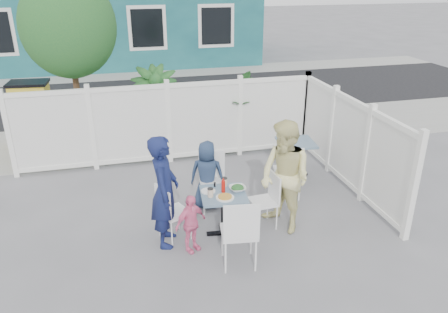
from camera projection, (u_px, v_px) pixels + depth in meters
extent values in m
plane|color=slate|center=(186.00, 223.00, 6.72)|extent=(80.00, 80.00, 0.00)
cube|color=gray|center=(158.00, 138.00, 10.10)|extent=(24.00, 2.60, 0.01)
cube|color=black|center=(145.00, 96.00, 13.39)|extent=(24.00, 5.00, 0.01)
cube|color=gray|center=(138.00, 74.00, 16.15)|extent=(24.00, 1.60, 0.01)
cube|color=black|center=(46.00, 31.00, 15.21)|extent=(1.20, 0.04, 1.40)
cube|color=black|center=(161.00, 28.00, 16.12)|extent=(1.20, 0.04, 1.40)
cube|color=white|center=(169.00, 123.00, 8.55)|extent=(5.80, 0.04, 1.40)
cube|color=white|center=(167.00, 86.00, 8.26)|extent=(5.86, 0.08, 0.08)
cube|color=white|center=(171.00, 158.00, 8.85)|extent=(5.86, 0.08, 0.12)
cube|color=white|center=(348.00, 142.00, 7.60)|extent=(0.04, 3.60, 1.40)
cube|color=white|center=(353.00, 101.00, 7.31)|extent=(0.08, 3.66, 0.08)
cube|color=white|center=(343.00, 181.00, 7.90)|extent=(0.08, 3.66, 0.12)
cylinder|color=#382316|center=(78.00, 98.00, 8.82)|extent=(0.12, 0.12, 2.40)
ellipsoid|color=#1A5025|center=(68.00, 26.00, 8.26)|extent=(1.80, 1.62, 1.98)
cube|color=gold|center=(33.00, 116.00, 9.41)|extent=(0.78, 0.59, 1.37)
imported|color=#1A5025|center=(154.00, 110.00, 9.10)|extent=(1.13, 1.13, 1.79)
imported|color=#1A5025|center=(224.00, 111.00, 9.39)|extent=(1.58, 1.70, 1.55)
cube|color=#495E7E|center=(224.00, 195.00, 6.18)|extent=(0.70, 0.70, 0.04)
cylinder|color=black|center=(224.00, 215.00, 6.31)|extent=(0.07, 0.07, 0.62)
cube|color=black|center=(224.00, 233.00, 6.43)|extent=(0.50, 0.13, 0.04)
cube|color=black|center=(224.00, 233.00, 6.43)|extent=(0.13, 0.50, 0.04)
cube|color=#495E7E|center=(296.00, 143.00, 8.00)|extent=(0.71, 0.71, 0.04)
cylinder|color=black|center=(295.00, 159.00, 8.13)|extent=(0.07, 0.07, 0.63)
cube|color=black|center=(294.00, 174.00, 8.26)|extent=(0.51, 0.13, 0.04)
cube|color=black|center=(294.00, 174.00, 8.26)|extent=(0.13, 0.51, 0.04)
cube|color=white|center=(175.00, 212.00, 6.19)|extent=(0.50, 0.51, 0.04)
cube|color=white|center=(163.00, 202.00, 6.00)|extent=(0.18, 0.37, 0.42)
cylinder|color=white|center=(178.00, 217.00, 6.48)|extent=(0.02, 0.02, 0.42)
cylinder|color=white|center=(191.00, 226.00, 6.24)|extent=(0.02, 0.02, 0.42)
cylinder|color=white|center=(160.00, 224.00, 6.30)|extent=(0.02, 0.02, 0.42)
cylinder|color=white|center=(172.00, 234.00, 6.06)|extent=(0.02, 0.02, 0.42)
cube|color=white|center=(263.00, 202.00, 6.49)|extent=(0.40, 0.41, 0.04)
cube|color=white|center=(274.00, 186.00, 6.45)|extent=(0.06, 0.38, 0.41)
cylinder|color=white|center=(257.00, 221.00, 6.38)|extent=(0.02, 0.02, 0.41)
cylinder|color=white|center=(249.00, 210.00, 6.67)|extent=(0.02, 0.02, 0.41)
cylinder|color=white|center=(277.00, 217.00, 6.47)|extent=(0.02, 0.02, 0.41)
cylinder|color=white|center=(268.00, 207.00, 6.76)|extent=(0.02, 0.02, 0.41)
cube|color=white|center=(214.00, 183.00, 6.95)|extent=(0.45, 0.43, 0.04)
cube|color=white|center=(212.00, 164.00, 7.03)|extent=(0.42, 0.06, 0.45)
cylinder|color=white|center=(227.00, 200.00, 6.92)|extent=(0.02, 0.02, 0.45)
cylinder|color=white|center=(204.00, 202.00, 6.86)|extent=(0.02, 0.02, 0.45)
cylinder|color=white|center=(223.00, 190.00, 7.23)|extent=(0.02, 0.02, 0.45)
cylinder|color=white|center=(201.00, 192.00, 7.17)|extent=(0.02, 0.02, 0.45)
cube|color=white|center=(239.00, 232.00, 5.61)|extent=(0.51, 0.49, 0.04)
cube|color=white|center=(242.00, 223.00, 5.31)|extent=(0.45, 0.09, 0.49)
cylinder|color=white|center=(222.00, 241.00, 5.85)|extent=(0.03, 0.03, 0.49)
cylinder|color=white|center=(251.00, 239.00, 5.89)|extent=(0.03, 0.03, 0.49)
cylinder|color=white|center=(226.00, 257.00, 5.52)|extent=(0.03, 0.03, 0.49)
cylinder|color=white|center=(256.00, 255.00, 5.56)|extent=(0.03, 0.03, 0.49)
cube|color=white|center=(287.00, 171.00, 7.35)|extent=(0.51, 0.50, 0.04)
cube|color=white|center=(290.00, 162.00, 7.06)|extent=(0.43, 0.12, 0.47)
cylinder|color=white|center=(274.00, 179.00, 7.59)|extent=(0.02, 0.02, 0.47)
cylinder|color=white|center=(296.00, 179.00, 7.61)|extent=(0.02, 0.02, 0.47)
cylinder|color=white|center=(277.00, 188.00, 7.27)|extent=(0.02, 0.02, 0.47)
cylinder|color=white|center=(299.00, 188.00, 7.28)|extent=(0.02, 0.02, 0.47)
imported|color=#131B48|center=(164.00, 192.00, 5.94)|extent=(0.51, 0.66, 1.62)
imported|color=#E0D24C|center=(285.00, 177.00, 6.27)|extent=(0.90, 1.00, 1.68)
imported|color=navy|center=(207.00, 175.00, 6.98)|extent=(0.64, 0.51, 1.13)
imported|color=pink|center=(191.00, 224.00, 5.91)|extent=(0.54, 0.42, 0.85)
cylinder|color=white|center=(225.00, 198.00, 6.05)|extent=(0.26, 0.26, 0.02)
cylinder|color=white|center=(208.00, 191.00, 6.23)|extent=(0.21, 0.21, 0.01)
imported|color=white|center=(238.00, 189.00, 6.25)|extent=(0.24, 0.24, 0.06)
cylinder|color=beige|center=(210.00, 193.00, 6.07)|extent=(0.08, 0.08, 0.12)
cylinder|color=beige|center=(224.00, 182.00, 6.37)|extent=(0.08, 0.08, 0.12)
cylinder|color=#B5110B|center=(223.00, 186.00, 6.18)|extent=(0.05, 0.05, 0.18)
cylinder|color=white|center=(215.00, 183.00, 6.39)|extent=(0.03, 0.03, 0.07)
cylinder|color=black|center=(215.00, 184.00, 6.36)|extent=(0.03, 0.03, 0.07)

